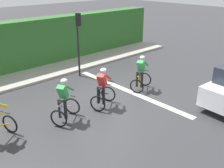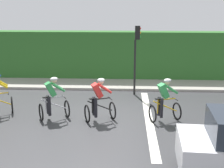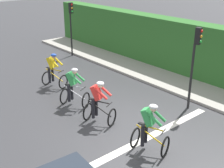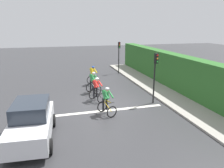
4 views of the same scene
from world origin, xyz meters
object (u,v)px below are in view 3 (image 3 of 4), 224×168
cyclist_mid (98,103)px  cyclist_fourth (149,129)px  traffic_light_near_crossing (195,56)px  cyclist_lead (53,71)px  cyclist_second (74,88)px  traffic_light_far_junction (71,21)px

cyclist_mid → cyclist_fourth: bearing=-88.1°
cyclist_fourth → traffic_light_near_crossing: traffic_light_near_crossing is taller
cyclist_mid → cyclist_fourth: size_ratio=1.00×
cyclist_lead → cyclist_fourth: 6.62m
cyclist_second → cyclist_fourth: 4.25m
cyclist_mid → traffic_light_far_junction: (4.02, 7.94, 1.43)m
cyclist_lead → cyclist_second: same height
cyclist_lead → traffic_light_far_junction: 5.36m
cyclist_fourth → traffic_light_far_junction: 11.21m
cyclist_second → traffic_light_far_junction: (3.93, 6.15, 1.43)m
cyclist_second → traffic_light_near_crossing: size_ratio=0.50×
cyclist_mid → traffic_light_near_crossing: (3.57, -1.47, 1.43)m
cyclist_fourth → traffic_light_near_crossing: bearing=15.9°
cyclist_lead → traffic_light_near_crossing: traffic_light_near_crossing is taller
cyclist_fourth → traffic_light_far_junction: size_ratio=0.50×
cyclist_second → traffic_light_near_crossing: (3.48, -3.26, 1.43)m
cyclist_mid → traffic_light_far_junction: 9.01m
cyclist_second → cyclist_mid: 1.79m
cyclist_second → cyclist_fourth: size_ratio=1.00×
cyclist_lead → cyclist_mid: size_ratio=1.00×
cyclist_lead → traffic_light_far_junction: traffic_light_far_junction is taller
cyclist_second → cyclist_mid: (-0.09, -1.78, 0.00)m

